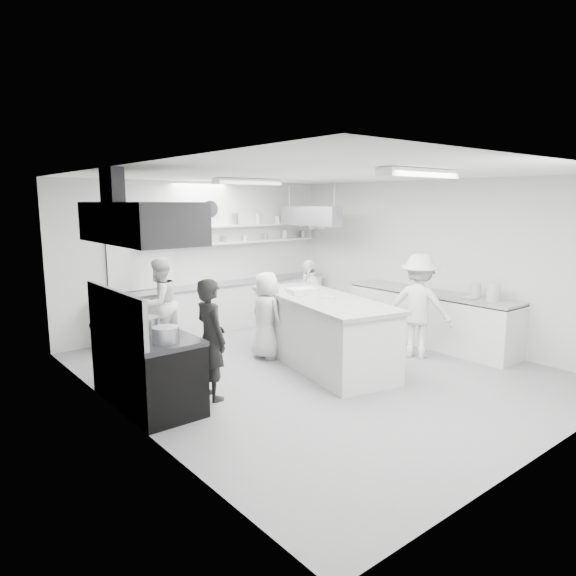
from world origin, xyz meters
TOP-DOWN VIEW (x-y plane):
  - floor at (0.00, 0.00)m, footprint 6.00×7.00m
  - ceiling at (0.00, 0.00)m, footprint 6.00×7.00m
  - wall_back at (0.00, 3.50)m, footprint 6.00×0.04m
  - wall_front at (0.00, -3.50)m, footprint 6.00×0.04m
  - wall_left at (-3.00, 0.00)m, footprint 0.04×7.00m
  - wall_right at (3.00, 0.00)m, footprint 0.04×7.00m
  - stove at (-2.60, 0.40)m, footprint 0.80×1.80m
  - exhaust_hood at (-2.60, 0.40)m, footprint 0.85×2.00m
  - back_counter at (0.30, 3.20)m, footprint 5.00×0.60m
  - shelf_lower at (0.70, 3.37)m, footprint 4.20×0.26m
  - shelf_upper at (0.70, 3.37)m, footprint 4.20×0.26m
  - pass_through_window at (-1.30, 3.48)m, footprint 1.30×0.04m
  - wall_clock at (0.20, 3.46)m, footprint 0.32×0.05m
  - right_counter at (2.65, -0.20)m, footprint 0.74×3.30m
  - pot_rack at (2.00, 2.40)m, footprint 0.30×1.60m
  - light_fixture_front at (0.00, -1.80)m, footprint 1.30×0.25m
  - light_fixture_rear at (0.00, 1.80)m, footprint 1.30×0.25m
  - prep_island at (0.27, 0.17)m, footprint 1.62×3.01m
  - stove_pot at (-2.60, 0.37)m, footprint 0.34×0.34m
  - cook_stove at (-1.85, 0.03)m, footprint 0.42×0.61m
  - cook_back at (-1.33, 2.67)m, footprint 0.95×0.84m
  - cook_island_left at (-0.21, 1.01)m, footprint 0.48×0.72m
  - cook_island_right at (1.08, 1.39)m, footprint 0.57×0.96m
  - cook_right at (1.80, -0.57)m, footprint 1.02×1.29m
  - bowl_island_a at (0.10, 0.52)m, footprint 0.25×0.25m
  - bowl_island_b at (0.34, 0.10)m, footprint 0.24×0.24m
  - bowl_right at (2.55, -1.03)m, footprint 0.27×0.27m

SIDE VIEW (x-z plane):
  - floor at x=0.00m, z-range -0.02..0.00m
  - stove at x=-2.60m, z-range 0.00..0.90m
  - back_counter at x=0.30m, z-range 0.00..0.92m
  - right_counter at x=2.65m, z-range 0.00..0.94m
  - prep_island at x=0.27m, z-range 0.00..1.05m
  - cook_island_left at x=-0.21m, z-range 0.00..1.46m
  - cook_island_right at x=1.08m, z-range 0.00..1.53m
  - cook_stove at x=-1.85m, z-range 0.00..1.62m
  - cook_back at x=-1.33m, z-range 0.00..1.62m
  - cook_right at x=1.80m, z-range 0.00..1.75m
  - bowl_right at x=2.55m, z-range 0.94..1.00m
  - stove_pot at x=-2.60m, z-range 0.91..1.16m
  - bowl_island_a at x=0.10m, z-range 1.05..1.11m
  - bowl_island_b at x=0.34m, z-range 1.05..1.12m
  - pass_through_window at x=-1.30m, z-range 0.95..1.95m
  - wall_back at x=0.00m, z-range 0.00..3.00m
  - wall_front at x=0.00m, z-range 0.00..3.00m
  - wall_left at x=-3.00m, z-range 0.00..3.00m
  - wall_right at x=3.00m, z-range 0.00..3.00m
  - shelf_lower at x=0.70m, z-range 1.73..1.77m
  - shelf_upper at x=0.70m, z-range 2.08..2.12m
  - pot_rack at x=2.00m, z-range 2.10..2.50m
  - exhaust_hood at x=-2.60m, z-range 2.10..2.60m
  - wall_clock at x=0.20m, z-range 2.29..2.61m
  - light_fixture_front at x=0.00m, z-range 2.89..2.99m
  - light_fixture_rear at x=0.00m, z-range 2.89..2.99m
  - ceiling at x=0.00m, z-range 3.00..3.02m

